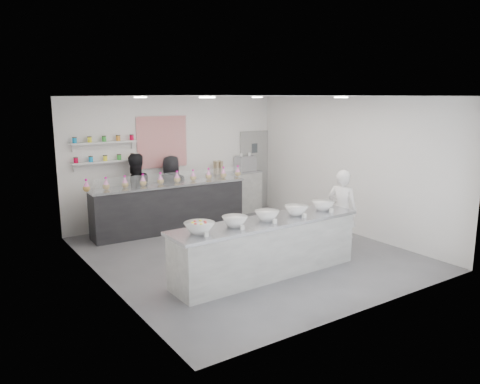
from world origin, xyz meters
The scene contains 26 objects.
floor centered at (0.00, 0.00, 0.00)m, with size 6.00×6.00×0.00m, color #515156.
ceiling centered at (0.00, 0.00, 3.00)m, with size 6.00×6.00×0.00m, color white.
back_wall centered at (0.00, 3.00, 1.50)m, with size 5.50×5.50×0.00m, color white.
left_wall centered at (-2.75, 0.00, 1.50)m, with size 6.00×6.00×0.00m, color white.
right_wall centered at (2.75, 0.00, 1.50)m, with size 6.00×6.00×0.00m, color white.
back_door centered at (2.30, 2.97, 1.05)m, with size 0.88×0.04×2.10m, color gray.
pattern_panel centered at (-0.35, 2.98, 1.95)m, with size 1.25×0.03×1.20m, color red.
jar_shelf_lower centered at (-1.75, 2.90, 1.60)m, with size 1.45×0.22×0.04m, color silver.
jar_shelf_upper centered at (-1.75, 2.90, 2.02)m, with size 1.45×0.22×0.04m, color silver.
preserve_jars centered at (-1.75, 2.88, 1.88)m, with size 1.45×0.10×0.56m, color #CA002D, non-canonical shape.
downlight_0 centered at (-1.40, -1.00, 2.98)m, with size 0.24×0.24×0.02m, color white.
downlight_1 centered at (1.40, -1.00, 2.98)m, with size 0.24×0.24×0.02m, color white.
downlight_2 centered at (-1.40, 1.60, 2.98)m, with size 0.24×0.24×0.02m, color white.
downlight_3 centered at (1.40, 1.60, 2.98)m, with size 0.24×0.24×0.02m, color white.
prep_counter centered at (-0.35, -1.13, 0.48)m, with size 3.50×0.80×0.96m, color #989894.
back_bar centered at (-0.55, 2.24, 0.55)m, with size 3.52×0.65×1.09m, color black.
sneeze_guard centered at (-0.56, 1.93, 1.24)m, with size 3.47×0.01×0.30m, color white.
espresso_ledge centered at (1.55, 2.78, 0.54)m, with size 1.47×0.47×1.09m, color #989894.
espresso_machine centered at (1.89, 2.78, 1.28)m, with size 0.50×0.34×0.38m, color #93969E.
cup_stacks centered at (1.06, 2.78, 1.25)m, with size 0.24×0.24×0.33m, color #947D5E, non-canonical shape.
prep_bowls centered at (-0.35, -1.13, 1.04)m, with size 3.01×0.51×0.17m, color white, non-canonical shape.
label_cards centered at (-0.36, -1.65, 0.99)m, with size 2.66×0.04×0.07m, color white, non-canonical shape.
cookie_bags centered at (-0.55, 2.24, 1.22)m, with size 3.75×0.15×0.27m, color #FF77D4, non-canonical shape.
woman_prep centered at (1.66, -0.90, 0.81)m, with size 0.59×0.39×1.62m, color white.
staff_left centered at (-1.22, 2.60, 0.88)m, with size 0.86×0.67×1.77m, color black.
staff_right centered at (-0.31, 2.60, 0.84)m, with size 0.82×0.53×1.67m, color black.
Camera 1 is at (-4.94, -7.17, 2.98)m, focal length 35.00 mm.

